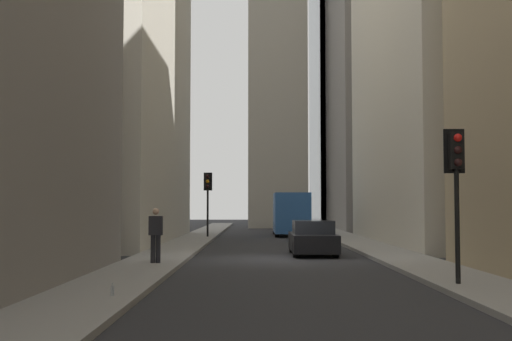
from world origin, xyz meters
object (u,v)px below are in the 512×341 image
object	(u,v)px
pedestrian	(156,233)
discarded_bottle	(112,291)
delivery_truck	(291,214)
traffic_light_midblock	(208,189)
sedan_black	(313,239)
traffic_light_foreground	(456,169)

from	to	relation	value
pedestrian	discarded_bottle	bearing A→B (deg)	-177.79
delivery_truck	traffic_light_midblock	bearing A→B (deg)	126.28
sedan_black	pedestrian	xyz separation A→B (m)	(-5.21, 5.64, 0.46)
pedestrian	traffic_light_foreground	bearing A→B (deg)	-124.39
sedan_black	discarded_bottle	world-z (taller)	sedan_black
traffic_light_foreground	discarded_bottle	xyz separation A→B (m)	(-2.11, 7.92, -2.67)
discarded_bottle	delivery_truck	bearing A→B (deg)	-10.21
traffic_light_midblock	discarded_bottle	world-z (taller)	traffic_light_midblock
traffic_light_foreground	traffic_light_midblock	distance (m)	24.97
sedan_black	traffic_light_foreground	bearing A→B (deg)	-166.62
traffic_light_midblock	pedestrian	world-z (taller)	traffic_light_midblock
traffic_light_foreground	discarded_bottle	distance (m)	8.62
delivery_truck	traffic_light_foreground	bearing A→B (deg)	-174.66
traffic_light_foreground	pedestrian	size ratio (longest dim) A/B	2.10
sedan_black	traffic_light_midblock	world-z (taller)	traffic_light_midblock
traffic_light_foreground	pedestrian	world-z (taller)	traffic_light_foreground
sedan_black	pedestrian	world-z (taller)	pedestrian
sedan_black	pedestrian	size ratio (longest dim) A/B	2.39
traffic_light_foreground	discarded_bottle	size ratio (longest dim) A/B	14.03
pedestrian	discarded_bottle	xyz separation A→B (m)	(-7.74, -0.30, -0.88)
traffic_light_foreground	traffic_light_midblock	world-z (taller)	traffic_light_midblock
traffic_light_midblock	pedestrian	xyz separation A→B (m)	(-18.08, 0.37, -1.88)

